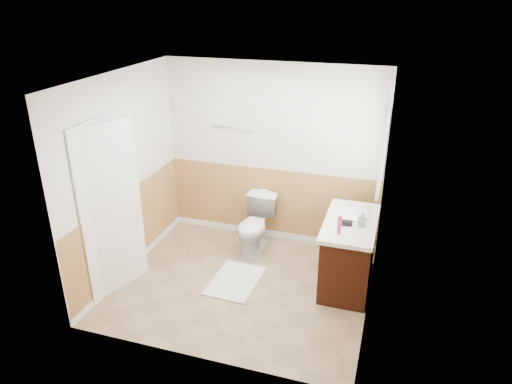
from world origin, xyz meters
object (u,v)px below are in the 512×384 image
(bath_mat, at_px, (235,281))
(lotion_bottle, at_px, (339,225))
(soap_dispenser, at_px, (362,218))
(toilet, at_px, (255,226))
(vanity_cabinet, at_px, (349,254))

(bath_mat, xyz_separation_m, lotion_bottle, (1.22, 0.05, 0.95))
(bath_mat, relative_size, soap_dispenser, 4.26)
(toilet, relative_size, lotion_bottle, 3.41)
(bath_mat, relative_size, lotion_bottle, 3.64)
(vanity_cabinet, distance_m, lotion_bottle, 0.67)
(toilet, height_order, soap_dispenser, soap_dispenser)
(bath_mat, bearing_deg, toilet, 90.00)
(bath_mat, relative_size, vanity_cabinet, 0.73)
(toilet, relative_size, vanity_cabinet, 0.68)
(bath_mat, distance_m, soap_dispenser, 1.74)
(toilet, bearing_deg, lotion_bottle, -29.24)
(lotion_bottle, bearing_deg, bath_mat, -177.68)
(bath_mat, height_order, soap_dispenser, soap_dispenser)
(soap_dispenser, bearing_deg, vanity_cabinet, 146.60)
(toilet, height_order, bath_mat, toilet)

